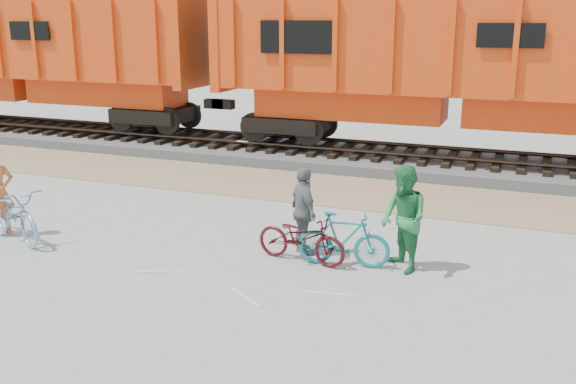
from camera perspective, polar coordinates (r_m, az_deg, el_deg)
name	(u,v)px	position (r m, az deg, el deg)	size (l,w,h in m)	color
ground	(233,264)	(11.61, -4.90, -6.40)	(120.00, 120.00, 0.00)	#9E9E99
gravel_strip	(328,189)	(16.46, 3.57, 0.23)	(120.00, 3.00, 0.02)	tan
ballast_bed	(364,157)	(19.70, 6.73, 3.09)	(120.00, 4.00, 0.30)	slate
track	(364,147)	(19.64, 6.76, 4.01)	(120.00, 2.60, 0.24)	black
hopper_car_left	(33,53)	(25.42, -21.72, 11.37)	(14.00, 3.13, 4.65)	black
hopper_car_center	(458,64)	(18.82, 14.85, 10.92)	(14.00, 3.13, 4.65)	black
bicycle_blue	(15,213)	(13.75, -23.11, -1.77)	(0.71, 2.05, 1.08)	#799EC6
bicycle_teal	(344,240)	(11.36, 4.96, -4.24)	(0.46, 1.64, 0.99)	#187981
bicycle_maroon	(301,238)	(11.53, 1.18, -4.09)	(0.60, 1.73, 0.91)	#460E13
person_man	(403,219)	(11.18, 10.22, -2.38)	(0.91, 0.71, 1.87)	#287940
person_woman	(304,211)	(11.80, 1.41, -1.72)	(0.97, 0.40, 1.66)	slate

